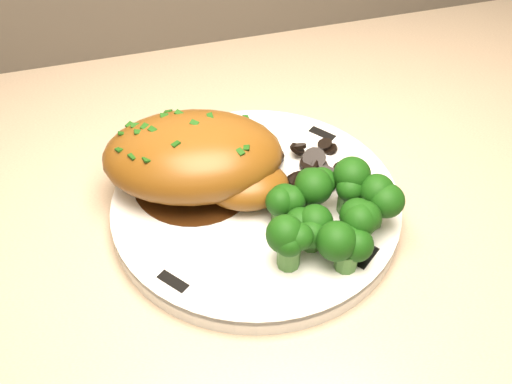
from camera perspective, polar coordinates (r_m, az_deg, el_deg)
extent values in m
cube|color=tan|center=(0.55, -13.13, -7.63)|extent=(2.19, 0.72, 0.03)
cube|color=#4C443A|center=(0.75, -16.75, 15.15)|extent=(2.19, 0.02, 0.12)
cylinder|color=silver|center=(0.56, 0.00, -1.32)|extent=(0.32, 0.32, 0.02)
cube|color=black|center=(0.62, 5.91, 5.15)|extent=(0.02, 0.03, 0.00)
cube|color=black|center=(0.61, -8.36, 3.65)|extent=(0.03, 0.02, 0.00)
cube|color=black|center=(0.50, -7.39, -7.92)|extent=(0.02, 0.03, 0.00)
cube|color=black|center=(0.52, 9.82, -5.72)|extent=(0.03, 0.02, 0.00)
cylinder|color=#311809|center=(0.57, -5.42, 0.97)|extent=(0.11, 0.11, 0.00)
ellipsoid|color=brown|center=(0.55, -5.63, 3.21)|extent=(0.17, 0.14, 0.06)
ellipsoid|color=brown|center=(0.54, -0.83, 0.65)|extent=(0.08, 0.07, 0.03)
cube|color=#14410D|center=(0.55, -10.69, 5.23)|extent=(0.01, 0.00, 0.00)
cube|color=#14410D|center=(0.54, -8.79, 5.65)|extent=(0.01, 0.00, 0.00)
cube|color=#14410D|center=(0.54, -6.83, 5.89)|extent=(0.01, 0.00, 0.00)
cube|color=#14410D|center=(0.54, -4.85, 5.98)|extent=(0.01, 0.00, 0.00)
cube|color=#14410D|center=(0.54, -2.84, 5.91)|extent=(0.01, 0.00, 0.00)
cube|color=#14410D|center=(0.54, -0.85, 5.65)|extent=(0.01, 0.00, 0.00)
cylinder|color=black|center=(0.59, 7.03, 2.51)|extent=(0.02, 0.01, 0.01)
cylinder|color=black|center=(0.59, 6.75, 3.05)|extent=(0.02, 0.02, 0.01)
cylinder|color=black|center=(0.59, 6.28, 3.51)|extent=(0.02, 0.02, 0.01)
cylinder|color=black|center=(0.60, 5.60, 3.28)|extent=(0.02, 0.02, 0.01)
cylinder|color=black|center=(0.60, 4.87, 3.55)|extent=(0.02, 0.02, 0.01)
cylinder|color=black|center=(0.59, 4.09, 3.72)|extent=(0.02, 0.02, 0.01)
cylinder|color=black|center=(0.59, 3.28, 3.17)|extent=(0.02, 0.02, 0.01)
cylinder|color=black|center=(0.59, 2.58, 3.13)|extent=(0.02, 0.02, 0.00)
cylinder|color=black|center=(0.58, 2.01, 3.02)|extent=(0.02, 0.02, 0.01)
cylinder|color=black|center=(0.58, 1.59, 2.24)|extent=(0.02, 0.02, 0.01)
cylinder|color=black|center=(0.58, 1.41, 2.04)|extent=(0.02, 0.02, 0.01)
cylinder|color=black|center=(0.57, 1.46, 1.86)|extent=(0.02, 0.02, 0.01)
cylinder|color=black|center=(0.57, 1.72, 1.09)|extent=(0.02, 0.02, 0.01)
cylinder|color=black|center=(0.57, 2.22, 1.02)|extent=(0.03, 0.03, 0.01)
cylinder|color=black|center=(0.56, 2.90, 1.04)|extent=(0.03, 0.03, 0.02)
cylinder|color=black|center=(0.57, 3.67, 0.55)|extent=(0.03, 0.03, 0.02)
cylinder|color=black|center=(0.57, 4.52, 0.80)|extent=(0.02, 0.02, 0.01)
cylinder|color=black|center=(0.57, 5.35, 1.17)|extent=(0.02, 0.02, 0.01)
cylinder|color=black|center=(0.57, 6.03, 1.01)|extent=(0.03, 0.03, 0.01)
cylinder|color=black|center=(0.57, 6.62, 1.55)|extent=(0.03, 0.03, 0.01)
cylinder|color=black|center=(0.58, 7.01, 2.14)|extent=(0.03, 0.03, 0.02)
cylinder|color=black|center=(0.59, 7.11, 2.13)|extent=(0.03, 0.03, 0.01)
cylinder|color=#407330|center=(0.53, 2.36, -1.60)|extent=(0.02, 0.02, 0.02)
sphere|color=black|center=(0.52, 2.41, -0.36)|extent=(0.03, 0.03, 0.03)
cylinder|color=#407330|center=(0.54, 4.91, -0.32)|extent=(0.02, 0.02, 0.02)
sphere|color=black|center=(0.53, 5.01, 0.91)|extent=(0.03, 0.03, 0.03)
cylinder|color=#407330|center=(0.54, 8.20, -0.77)|extent=(0.02, 0.02, 0.02)
sphere|color=black|center=(0.53, 8.38, 0.45)|extent=(0.03, 0.03, 0.03)
cylinder|color=#407330|center=(0.51, 4.95, -3.87)|extent=(0.02, 0.02, 0.02)
sphere|color=black|center=(0.50, 5.07, -2.64)|extent=(0.03, 0.03, 0.03)
cylinder|color=#407330|center=(0.52, 8.56, -3.48)|extent=(0.02, 0.02, 0.02)
sphere|color=black|center=(0.51, 8.75, -2.26)|extent=(0.03, 0.03, 0.03)
cylinder|color=#407330|center=(0.54, 10.33, -1.87)|extent=(0.02, 0.02, 0.02)
sphere|color=black|center=(0.52, 10.56, -0.65)|extent=(0.03, 0.03, 0.03)
cylinder|color=#407330|center=(0.50, 2.92, -5.60)|extent=(0.02, 0.02, 0.02)
sphere|color=black|center=(0.49, 2.99, -4.38)|extent=(0.03, 0.03, 0.03)
cylinder|color=#407330|center=(0.50, 8.05, -5.75)|extent=(0.02, 0.02, 0.02)
sphere|color=black|center=(0.49, 8.24, -4.55)|extent=(0.03, 0.03, 0.03)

